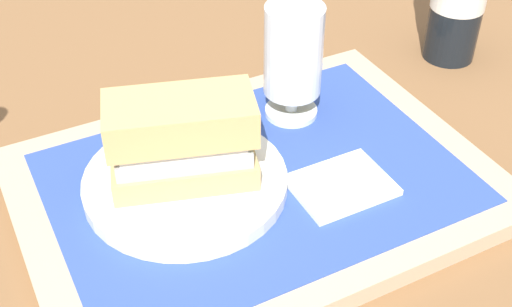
% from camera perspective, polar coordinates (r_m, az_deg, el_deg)
% --- Properties ---
extents(ground_plane, '(3.00, 3.00, 0.00)m').
position_cam_1_polar(ground_plane, '(0.66, 0.00, -3.39)').
color(ground_plane, brown).
extents(tray, '(0.44, 0.32, 0.02)m').
position_cam_1_polar(tray, '(0.65, 0.00, -2.74)').
color(tray, tan).
rests_on(tray, ground_plane).
extents(placemat, '(0.38, 0.27, 0.00)m').
position_cam_1_polar(placemat, '(0.64, 0.00, -2.04)').
color(placemat, '#2D4793').
rests_on(placemat, tray).
extents(plate, '(0.19, 0.19, 0.01)m').
position_cam_1_polar(plate, '(0.63, -5.98, -2.42)').
color(plate, silver).
rests_on(plate, placemat).
extents(sandwich, '(0.14, 0.10, 0.08)m').
position_cam_1_polar(sandwich, '(0.60, -5.97, 1.23)').
color(sandwich, tan).
rests_on(sandwich, plate).
extents(beer_glass, '(0.06, 0.06, 0.12)m').
position_cam_1_polar(beer_glass, '(0.69, 3.16, 7.96)').
color(beer_glass, silver).
rests_on(beer_glass, placemat).
extents(napkin_folded, '(0.09, 0.07, 0.01)m').
position_cam_1_polar(napkin_folded, '(0.63, 7.23, -2.68)').
color(napkin_folded, white).
rests_on(napkin_folded, placemat).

